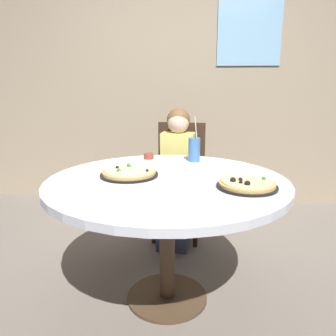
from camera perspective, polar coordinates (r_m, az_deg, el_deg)
The scene contains 10 objects.
ground_plane at distance 2.18m, azimuth -0.14°, elevation -21.25°, with size 8.00×8.00×0.00m, color slate.
wall_with_window at distance 3.67m, azimuth 3.03°, elevation 16.95°, with size 5.20×0.14×2.90m.
dining_table at distance 1.87m, azimuth -0.15°, elevation -4.40°, with size 1.33×1.33×0.75m.
chair_wooden at distance 2.83m, azimuth 2.00°, elevation -0.92°, with size 0.43×0.43×0.95m.
diner_child at distance 2.67m, azimuth 1.42°, elevation -2.85°, with size 0.28×0.42×1.08m.
pizza_veggie at distance 1.92m, azimuth -6.66°, elevation -0.86°, with size 0.33×0.33×0.05m.
pizza_cheese at distance 1.73m, azimuth 13.30°, elevation -2.78°, with size 0.31×0.31×0.05m.
soda_cup at distance 2.27m, azimuth 4.49°, elevation 3.16°, with size 0.08×0.08×0.31m.
sauce_bowl at distance 2.36m, azimuth -3.31°, elevation 2.04°, with size 0.07×0.07×0.04m, color brown.
plate_small at distance 2.03m, azimuth 5.29°, elevation -0.34°, with size 0.18×0.18×0.01m, color white.
Camera 1 is at (0.18, -1.77, 1.25)m, focal length 35.76 mm.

